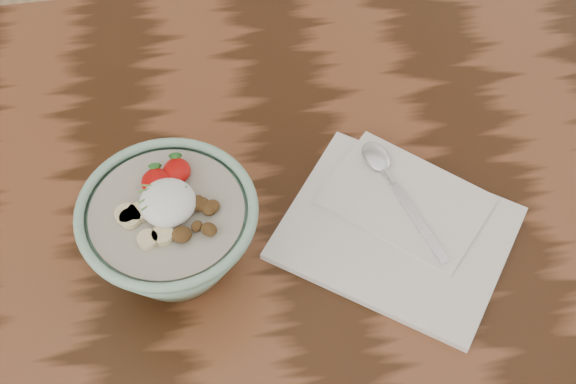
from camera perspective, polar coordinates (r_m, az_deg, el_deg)
table at (r=96.08cm, az=1.84°, el=-7.09°), size 160.00×90.00×75.00cm
breakfast_bowl at (r=82.89cm, az=-8.32°, el=-2.74°), size 18.21×18.21×12.43cm
napkin at (r=89.77cm, az=7.86°, el=-2.40°), size 30.56×29.55×1.47cm
spoon at (r=92.21cm, az=7.01°, el=1.39°), size 7.01×17.52×0.93cm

